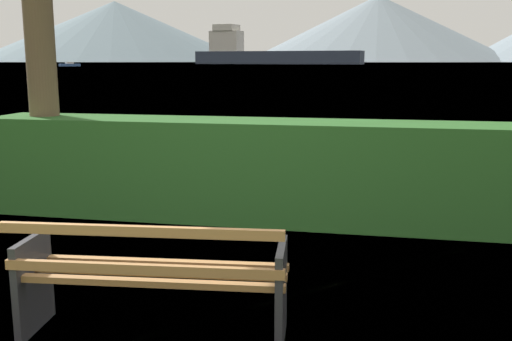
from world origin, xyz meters
TOP-DOWN VIEW (x-y plane):
  - ground_plane at (0.00, 0.00)m, footprint 1400.00×1400.00m
  - water_surface at (0.00, 308.26)m, footprint 620.00×620.00m
  - park_bench at (0.01, -0.06)m, footprint 1.86×0.74m
  - hedge_row at (0.00, 3.10)m, footprint 6.45×0.86m
  - cargo_ship_large at (-47.96, 257.48)m, footprint 76.14×23.37m
  - sailboat_mid at (-85.89, 155.18)m, footprint 5.08×5.75m
  - distant_hills at (42.94, 583.58)m, footprint 774.73×316.31m

SIDE VIEW (x-z plane):
  - ground_plane at x=0.00m, z-range 0.00..0.00m
  - water_surface at x=0.00m, z-range 0.00..0.00m
  - park_bench at x=0.01m, z-range 0.00..0.86m
  - sailboat_mid at x=-85.89m, z-range -0.17..1.11m
  - hedge_row at x=0.00m, z-range 0.00..1.19m
  - cargo_ship_large at x=-47.96m, z-range -3.84..13.58m
  - distant_hills at x=42.94m, z-range -6.68..80.06m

